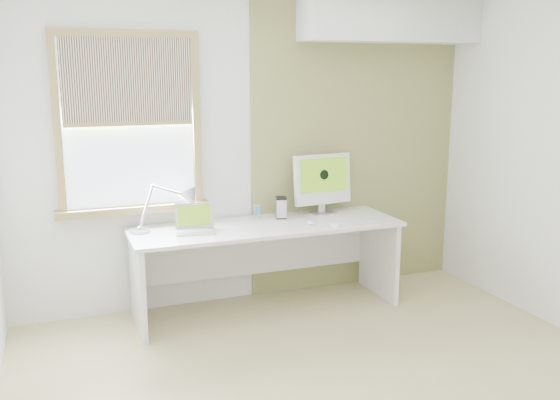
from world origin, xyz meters
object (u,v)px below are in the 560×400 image
laptop (195,225)px  external_drive (281,208)px  imac (322,180)px  desk_lamp (181,202)px  desk (264,246)px

laptop → external_drive: bearing=12.7°
laptop → imac: imac is taller
desk_lamp → imac: size_ratio=1.23×
desk → imac: imac is taller
desk → external_drive: bearing=31.1°
imac → external_drive: bearing=-175.2°
desk → imac: 0.78m
desk_lamp → imac: 1.24m
external_drive → imac: imac is taller
laptop → external_drive: size_ratio=1.89×
laptop → external_drive: (0.79, 0.18, 0.04)m
imac → desk: bearing=-165.7°
laptop → imac: bearing=10.1°
desk → external_drive: size_ratio=12.44×
desk_lamp → imac: (1.24, 0.00, 0.10)m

